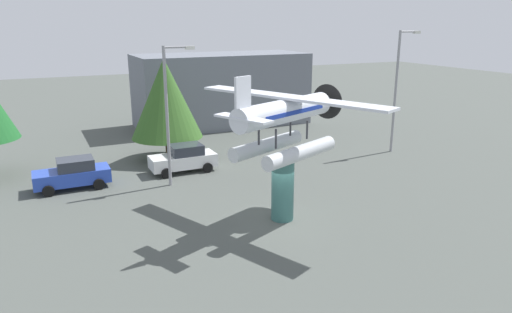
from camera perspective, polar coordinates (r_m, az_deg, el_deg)
ground_plane at (r=23.55m, az=3.17°, el=-7.51°), size 140.00×140.00×0.00m
display_pedestal at (r=22.95m, az=3.23°, el=-3.81°), size 1.10×1.10×3.23m
floatplane_monument at (r=22.15m, az=3.58°, el=4.29°), size 7.17×9.98×4.00m
car_near_blue at (r=29.36m, az=-21.24°, el=-1.94°), size 4.20×2.02×1.76m
car_mid_white at (r=30.77m, az=-8.72°, el=-0.21°), size 4.20×2.02×1.76m
streetlight_primary at (r=27.47m, az=-10.36°, el=5.92°), size 1.84×0.28×8.10m
streetlight_secondary at (r=35.90m, az=16.77°, el=8.40°), size 1.84×0.28×8.77m
storefront_building at (r=44.33m, az=-4.17°, el=8.07°), size 15.53×6.47×6.52m
tree_east at (r=33.02m, az=-10.87°, el=6.90°), size 4.89×4.89×7.03m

